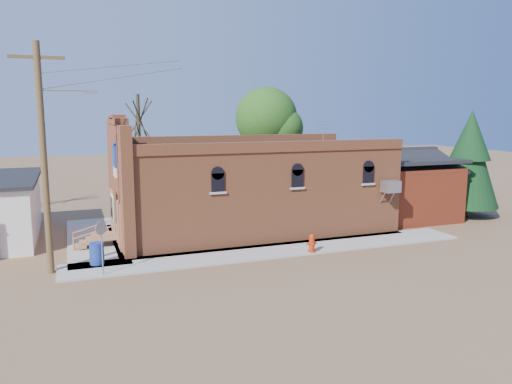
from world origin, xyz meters
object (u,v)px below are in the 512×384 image
object	(u,v)px
brick_bar	(247,187)
trash_barrel	(97,253)
fire_hydrant	(312,243)
stop_sign	(101,233)
utility_pole	(45,154)

from	to	relation	value
brick_bar	trash_barrel	xyz separation A→B (m)	(-8.06, -3.99, -1.80)
fire_hydrant	stop_sign	xyz separation A→B (m)	(-9.11, 0.00, 1.26)
stop_sign	fire_hydrant	bearing A→B (deg)	-18.27
brick_bar	fire_hydrant	xyz separation A→B (m)	(1.19, -5.50, -1.85)
trash_barrel	fire_hydrant	bearing A→B (deg)	-9.24
brick_bar	utility_pole	size ratio (longest dim) A/B	1.82
brick_bar	fire_hydrant	size ratio (longest dim) A/B	19.81
stop_sign	trash_barrel	bearing A→B (deg)	77.02
fire_hydrant	stop_sign	world-z (taller)	stop_sign
trash_barrel	stop_sign	bearing A→B (deg)	-84.74
brick_bar	fire_hydrant	bearing A→B (deg)	-77.80
brick_bar	stop_sign	distance (m)	9.66
utility_pole	fire_hydrant	size ratio (longest dim) A/B	10.87
utility_pole	stop_sign	bearing A→B (deg)	-32.76
utility_pole	stop_sign	xyz separation A→B (m)	(1.87, -1.20, -3.03)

